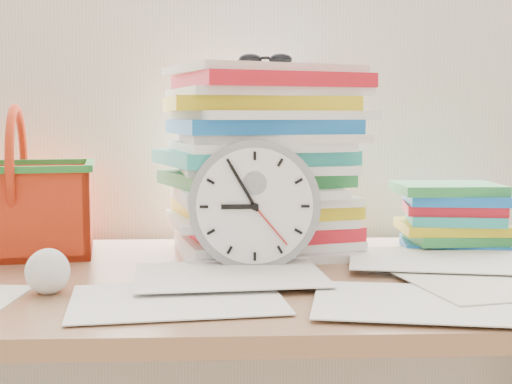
{
  "coord_description": "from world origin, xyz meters",
  "views": [
    {
      "loc": [
        -0.03,
        0.4,
        1.02
      ],
      "look_at": [
        0.02,
        1.6,
        0.89
      ],
      "focal_mm": 50.0,
      "sensor_mm": 36.0,
      "label": 1
    }
  ],
  "objects_px": {
    "paper_stack": "(262,161)",
    "basket": "(18,182)",
    "book_stack": "(453,217)",
    "desk": "(243,316)",
    "clock": "(254,205)"
  },
  "relations": [
    {
      "from": "paper_stack",
      "to": "basket",
      "type": "height_order",
      "value": "paper_stack"
    },
    {
      "from": "paper_stack",
      "to": "book_stack",
      "type": "bearing_deg",
      "value": 0.53
    },
    {
      "from": "desk",
      "to": "basket",
      "type": "relative_size",
      "value": 4.92
    },
    {
      "from": "book_stack",
      "to": "basket",
      "type": "relative_size",
      "value": 0.82
    },
    {
      "from": "desk",
      "to": "book_stack",
      "type": "xyz_separation_m",
      "value": [
        0.43,
        0.19,
        0.14
      ]
    },
    {
      "from": "clock",
      "to": "book_stack",
      "type": "bearing_deg",
      "value": 20.95
    },
    {
      "from": "desk",
      "to": "paper_stack",
      "type": "xyz_separation_m",
      "value": [
        0.04,
        0.19,
        0.26
      ]
    },
    {
      "from": "clock",
      "to": "book_stack",
      "type": "distance_m",
      "value": 0.44
    },
    {
      "from": "paper_stack",
      "to": "clock",
      "type": "height_order",
      "value": "paper_stack"
    },
    {
      "from": "basket",
      "to": "book_stack",
      "type": "bearing_deg",
      "value": -9.57
    },
    {
      "from": "desk",
      "to": "paper_stack",
      "type": "height_order",
      "value": "paper_stack"
    },
    {
      "from": "clock",
      "to": "book_stack",
      "type": "relative_size",
      "value": 0.98
    },
    {
      "from": "desk",
      "to": "paper_stack",
      "type": "distance_m",
      "value": 0.32
    },
    {
      "from": "clock",
      "to": "paper_stack",
      "type": "bearing_deg",
      "value": 81.58
    },
    {
      "from": "clock",
      "to": "basket",
      "type": "bearing_deg",
      "value": 160.82
    }
  ]
}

